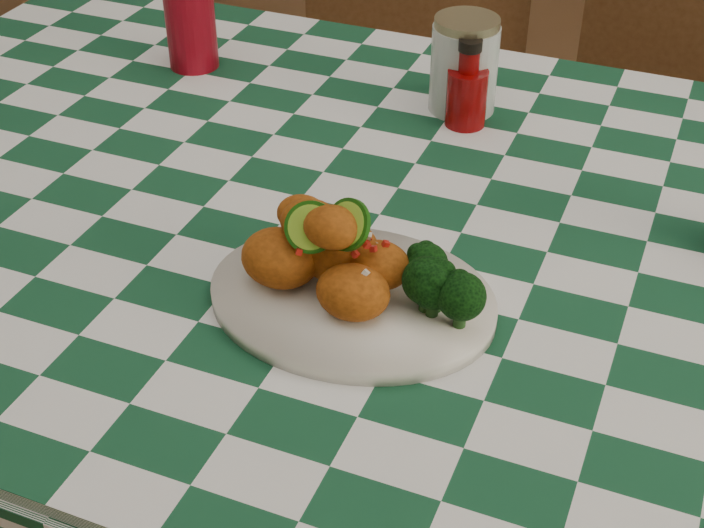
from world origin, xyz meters
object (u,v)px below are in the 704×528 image
at_px(dining_table, 375,441).
at_px(fried_chicken_pile, 336,249).
at_px(red_tumbler, 191,25).
at_px(mason_jar, 464,65).
at_px(wooden_chair_right, 653,175).
at_px(ketchup_bottle, 468,83).
at_px(plate, 352,299).
at_px(wooden_chair_left, 408,116).

bearing_deg(dining_table, fried_chicken_pile, -84.20).
bearing_deg(dining_table, red_tumbler, 145.76).
height_order(dining_table, fried_chicken_pile, fried_chicken_pile).
xyz_separation_m(mason_jar, wooden_chair_right, (0.26, 0.41, -0.35)).
height_order(dining_table, ketchup_bottle, ketchup_bottle).
bearing_deg(wooden_chair_right, red_tumbler, -139.68).
height_order(dining_table, red_tumbler, red_tumbler).
bearing_deg(red_tumbler, mason_jar, 2.62).
relative_size(plate, wooden_chair_left, 0.30).
height_order(plate, mason_jar, mason_jar).
distance_m(fried_chicken_pile, wooden_chair_right, 0.99).
height_order(fried_chicken_pile, wooden_chair_left, wooden_chair_left).
height_order(ketchup_bottle, wooden_chair_right, wooden_chair_right).
bearing_deg(fried_chicken_pile, ketchup_bottle, 88.67).
bearing_deg(wooden_chair_left, fried_chicken_pile, -91.28).
relative_size(plate, fried_chicken_pile, 1.92).
bearing_deg(mason_jar, dining_table, -91.81).
xyz_separation_m(ketchup_bottle, mason_jar, (-0.02, 0.04, 0.01)).
distance_m(red_tumbler, mason_jar, 0.42).
relative_size(red_tumbler, wooden_chair_left, 0.13).
xyz_separation_m(dining_table, wooden_chair_left, (-0.22, 0.75, 0.12)).
xyz_separation_m(mason_jar, wooden_chair_left, (-0.23, 0.45, -0.34)).
distance_m(fried_chicken_pile, mason_jar, 0.48).
bearing_deg(mason_jar, wooden_chair_right, 57.80).
distance_m(plate, wooden_chair_right, 0.97).
xyz_separation_m(plate, fried_chicken_pile, (-0.02, 0.00, 0.06)).
height_order(wooden_chair_left, wooden_chair_right, wooden_chair_left).
relative_size(red_tumbler, ketchup_bottle, 1.06).
xyz_separation_m(dining_table, plate, (0.04, -0.17, 0.40)).
bearing_deg(red_tumbler, fried_chicken_pile, -46.60).
relative_size(dining_table, wooden_chair_left, 1.63).
distance_m(fried_chicken_pile, ketchup_bottle, 0.43).
distance_m(plate, red_tumbler, 0.64).
distance_m(fried_chicken_pile, red_tumbler, 0.63).
bearing_deg(mason_jar, plate, -86.87).
relative_size(mason_jar, wooden_chair_left, 0.13).
bearing_deg(fried_chicken_pile, wooden_chair_right, 74.16).
height_order(plate, ketchup_bottle, ketchup_bottle).
xyz_separation_m(plate, red_tumbler, (-0.45, 0.46, 0.06)).
xyz_separation_m(dining_table, ketchup_bottle, (0.03, 0.26, 0.46)).
xyz_separation_m(dining_table, mason_jar, (0.01, 0.30, 0.46)).
bearing_deg(mason_jar, ketchup_bottle, -66.93).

